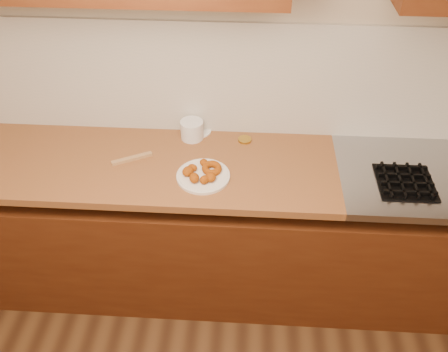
{
  "coord_description": "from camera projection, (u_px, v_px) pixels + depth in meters",
  "views": [
    {
      "loc": [
        0.06,
        -0.11,
        2.35
      ],
      "look_at": [
        -0.05,
        1.57,
        0.93
      ],
      "focal_mm": 38.0,
      "sensor_mm": 36.0,
      "label": 1
    }
  ],
  "objects": [
    {
      "name": "wall_back",
      "position": [
        240.0,
        52.0,
        2.26
      ],
      "size": [
        4.0,
        0.02,
        2.7
      ],
      "primitive_type": "cube",
      "color": "tan",
      "rests_on": "ground"
    },
    {
      "name": "base_cabinet",
      "position": [
        234.0,
        237.0,
        2.65
      ],
      "size": [
        3.6,
        0.6,
        0.77
      ],
      "primitive_type": "cube",
      "color": "#49210C",
      "rests_on": "floor"
    },
    {
      "name": "butcher_block",
      "position": [
        105.0,
        163.0,
        2.36
      ],
      "size": [
        2.3,
        0.62,
        0.04
      ],
      "primitive_type": "cube",
      "color": "brown",
      "rests_on": "base_cabinet"
    },
    {
      "name": "backsplash",
      "position": [
        239.0,
        81.0,
        2.35
      ],
      "size": [
        3.6,
        0.02,
        0.6
      ],
      "primitive_type": "cube",
      "color": "#B9B6A7",
      "rests_on": "wall_back"
    },
    {
      "name": "donut_plate",
      "position": [
        203.0,
        176.0,
        2.24
      ],
      "size": [
        0.25,
        0.25,
        0.01
      ],
      "primitive_type": "cylinder",
      "color": "silver",
      "rests_on": "butcher_block"
    },
    {
      "name": "ring_donut",
      "position": [
        212.0,
        168.0,
        2.25
      ],
      "size": [
        0.13,
        0.13,
        0.04
      ],
      "primitive_type": "torus",
      "rotation": [
        0.1,
        0.0,
        0.56
      ],
      "color": "#9E4506",
      "rests_on": "donut_plate"
    },
    {
      "name": "fried_dough_chunks",
      "position": [
        198.0,
        174.0,
        2.21
      ],
      "size": [
        0.18,
        0.19,
        0.04
      ],
      "color": "#9E4506",
      "rests_on": "donut_plate"
    },
    {
      "name": "plastic_tub",
      "position": [
        192.0,
        130.0,
        2.46
      ],
      "size": [
        0.12,
        0.12,
        0.1
      ],
      "primitive_type": "cylinder",
      "rotation": [
        0.0,
        0.0,
        -0.04
      ],
      "color": "silver",
      "rests_on": "butcher_block"
    },
    {
      "name": "tub_lid",
      "position": [
        199.0,
        131.0,
        2.54
      ],
      "size": [
        0.16,
        0.16,
        0.01
      ],
      "primitive_type": "cylinder",
      "rotation": [
        0.0,
        0.0,
        -0.18
      ],
      "color": "white",
      "rests_on": "butcher_block"
    },
    {
      "name": "brass_jar_lid",
      "position": [
        245.0,
        140.0,
        2.47
      ],
      "size": [
        0.08,
        0.08,
        0.01
      ],
      "primitive_type": "cylinder",
      "rotation": [
        0.0,
        0.0,
        0.23
      ],
      "color": "#AF8B2D",
      "rests_on": "butcher_block"
    },
    {
      "name": "wooden_utensil",
      "position": [
        132.0,
        158.0,
        2.35
      ],
      "size": [
        0.19,
        0.12,
        0.02
      ],
      "primitive_type": "cube",
      "rotation": [
        0.0,
        0.0,
        0.48
      ],
      "color": "#A07647",
      "rests_on": "butcher_block"
    }
  ]
}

